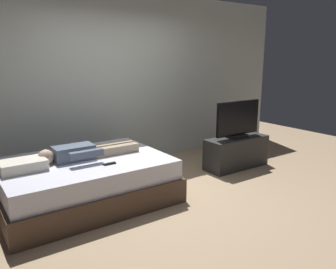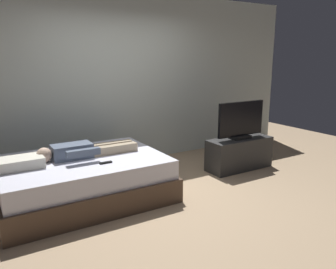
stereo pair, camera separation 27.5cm
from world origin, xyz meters
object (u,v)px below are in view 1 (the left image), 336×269
object	(u,v)px
pillow	(23,165)
person	(84,152)
bed	(85,181)
tv_stand	(236,152)
remote	(110,164)
tv	(238,120)

from	to	relation	value
pillow	person	bearing A→B (deg)	4.02
bed	person	bearing A→B (deg)	60.60
pillow	bed	bearing A→B (deg)	0.00
pillow	tv_stand	size ratio (longest dim) A/B	0.44
tv_stand	person	bearing A→B (deg)	175.62
bed	remote	bearing A→B (deg)	-63.02
remote	tv_stand	distance (m)	2.36
remote	tv	bearing A→B (deg)	5.25
pillow	tv	size ratio (longest dim) A/B	0.55
pillow	remote	distance (m)	0.95
bed	tv_stand	distance (m)	2.52
bed	tv	distance (m)	2.57
tv	tv_stand	bearing A→B (deg)	0.00
remote	tv	xyz separation A→B (m)	(2.33, 0.21, 0.24)
person	bed	bearing A→B (deg)	-119.40
tv_stand	remote	bearing A→B (deg)	-174.75
bed	pillow	xyz separation A→B (m)	(-0.70, 0.00, 0.34)
bed	remote	world-z (taller)	remote
person	tv_stand	world-z (taller)	person
remote	tv	size ratio (longest dim) A/B	0.17
tv_stand	tv	size ratio (longest dim) A/B	1.25
person	tv_stand	xyz separation A→B (m)	(2.49, -0.19, -0.37)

